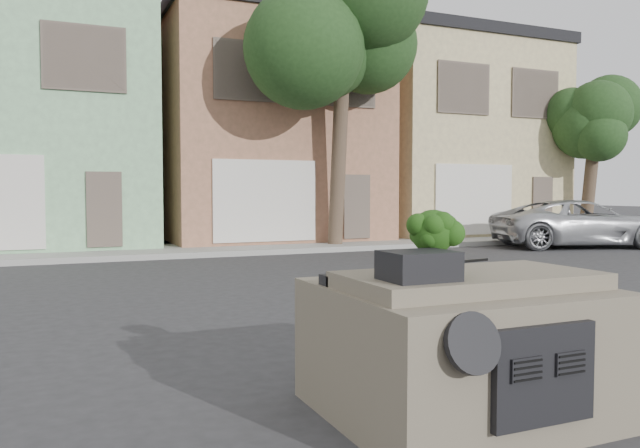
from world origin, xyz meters
TOP-DOWN VIEW (x-y plane):
  - ground_plane at (0.00, 0.00)m, footprint 120.00×120.00m
  - sidewalk at (0.00, 10.50)m, footprint 40.00×3.00m
  - townhouse_mint at (-3.50, 14.50)m, footprint 7.20×8.20m
  - townhouse_tan at (4.00, 14.50)m, footprint 7.20×8.20m
  - townhouse_beige at (11.50, 14.50)m, footprint 7.20×8.20m
  - silver_pickup at (12.17, 7.47)m, footprint 5.75×3.91m
  - tree_near at (5.00, 9.80)m, footprint 4.40×4.00m
  - tree_far at (15.00, 9.80)m, footprint 3.20×3.00m
  - car_dashboard at (0.00, -3.00)m, footprint 2.00×1.80m
  - instrument_hump at (-0.58, -3.35)m, footprint 0.48×0.38m
  - wiper_arm at (0.28, -2.62)m, footprint 0.69×0.15m
  - broccoli at (-0.28, -3.08)m, footprint 0.55×0.55m

SIDE VIEW (x-z plane):
  - ground_plane at x=0.00m, z-range 0.00..0.00m
  - silver_pickup at x=12.17m, z-range -0.73..0.73m
  - sidewalk at x=0.00m, z-range 0.00..0.15m
  - car_dashboard at x=0.00m, z-range 0.00..1.12m
  - wiper_arm at x=0.28m, z-range 1.12..1.14m
  - instrument_hump at x=-0.58m, z-range 1.12..1.32m
  - broccoli at x=-0.28m, z-range 1.12..1.60m
  - tree_far at x=15.00m, z-range 0.00..6.00m
  - townhouse_mint at x=-3.50m, z-range 0.00..7.55m
  - townhouse_tan at x=4.00m, z-range 0.00..7.55m
  - townhouse_beige at x=11.50m, z-range 0.00..7.55m
  - tree_near at x=5.00m, z-range 0.00..8.50m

